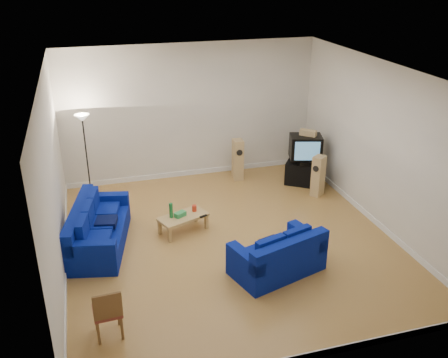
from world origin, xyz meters
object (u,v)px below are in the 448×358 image
object	(u,v)px
sofa_loveseat	(279,258)
coffee_table	(183,218)
tv_stand	(305,173)
sofa_three_seat	(96,232)
television	(306,147)

from	to	relation	value
sofa_loveseat	coffee_table	xyz separation A→B (m)	(-1.27, 1.82, 0.00)
coffee_table	tv_stand	world-z (taller)	tv_stand
sofa_three_seat	sofa_loveseat	distance (m)	3.39
sofa_loveseat	coffee_table	bearing A→B (deg)	107.65
sofa_three_seat	sofa_loveseat	size ratio (longest dim) A/B	1.30
sofa_three_seat	television	size ratio (longest dim) A/B	2.67
sofa_three_seat	sofa_loveseat	world-z (taller)	sofa_three_seat
television	tv_stand	bearing A→B (deg)	-68.82
sofa_three_seat	tv_stand	xyz separation A→B (m)	(4.86, 1.49, -0.03)
tv_stand	television	bearing A→B (deg)	130.05
sofa_three_seat	coffee_table	xyz separation A→B (m)	(1.64, 0.08, -0.01)
sofa_loveseat	coffee_table	distance (m)	2.22
tv_stand	television	world-z (taller)	television
sofa_loveseat	television	size ratio (longest dim) A/B	2.06
sofa_three_seat	television	world-z (taller)	television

